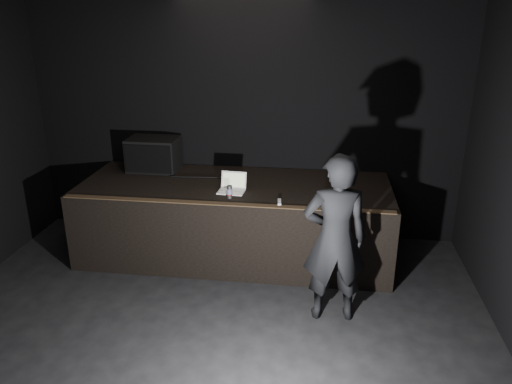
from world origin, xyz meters
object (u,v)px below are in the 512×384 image
Objects in this scene: stage_monitor at (154,154)px; beer_can at (230,192)px; stage_riser at (235,219)px; laptop at (232,186)px; person at (335,239)px.

beer_can is (1.25, -0.94, -0.15)m from stage_monitor.
stage_monitor is (-1.22, 0.44, 0.73)m from stage_riser.
laptop reaches higher than stage_riser.
person is at bearing -36.01° from laptop.
stage_monitor reaches higher than laptop.
stage_riser is 11.81× the size of laptop.
stage_riser is at bearing 93.09° from beer_can.
person is at bearing -45.52° from stage_riser.
stage_monitor is 0.37× the size of person.
stage_monitor is 2.03× the size of laptop.
laptop is at bearing -46.85° from person.
beer_can reaches higher than stage_riser.
stage_riser is 0.61m from laptop.
person is (1.27, -1.30, 0.42)m from stage_riser.
laptop is at bearing -86.46° from stage_riser.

